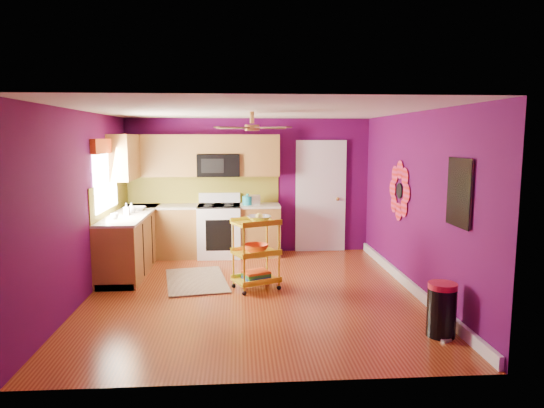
{
  "coord_description": "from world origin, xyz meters",
  "views": [
    {
      "loc": [
        -0.19,
        -6.52,
        2.15
      ],
      "look_at": [
        0.29,
        0.4,
        1.19
      ],
      "focal_mm": 32.0,
      "sensor_mm": 36.0,
      "label": 1
    }
  ],
  "objects": [
    {
      "name": "left_window",
      "position": [
        -2.22,
        1.05,
        1.74
      ],
      "size": [
        0.08,
        1.35,
        1.08
      ],
      "color": "white",
      "rests_on": "ground"
    },
    {
      "name": "upper_cabinetry",
      "position": [
        -1.24,
        2.17,
        1.8
      ],
      "size": [
        2.8,
        2.3,
        1.26
      ],
      "color": "brown",
      "rests_on": "ground"
    },
    {
      "name": "rolling_cart",
      "position": [
        0.05,
        0.18,
        0.56
      ],
      "size": [
        0.73,
        0.65,
        1.1
      ],
      "color": "yellow",
      "rests_on": "ground"
    },
    {
      "name": "counter_dish",
      "position": [
        -1.88,
        1.63,
        0.97
      ],
      "size": [
        0.26,
        0.26,
        0.06
      ],
      "primitive_type": "imported",
      "color": "white",
      "rests_on": "lower_cabinets"
    },
    {
      "name": "ground",
      "position": [
        0.0,
        0.0,
        0.0
      ],
      "size": [
        5.0,
        5.0,
        0.0
      ],
      "primitive_type": "plane",
      "color": "maroon",
      "rests_on": "ground"
    },
    {
      "name": "toaster",
      "position": [
        0.08,
        2.18,
        1.03
      ],
      "size": [
        0.22,
        0.15,
        0.18
      ],
      "primitive_type": "cube",
      "color": "beige",
      "rests_on": "lower_cabinets"
    },
    {
      "name": "soap_bottle_b",
      "position": [
        -1.92,
        1.34,
        1.02
      ],
      "size": [
        0.13,
        0.13,
        0.17
      ],
      "primitive_type": "imported",
      "color": "white",
      "rests_on": "lower_cabinets"
    },
    {
      "name": "soap_bottle_a",
      "position": [
        -1.95,
        1.12,
        1.03
      ],
      "size": [
        0.09,
        0.09,
        0.19
      ],
      "primitive_type": "imported",
      "color": "#EA3F72",
      "rests_on": "lower_cabinets"
    },
    {
      "name": "right_wall_art",
      "position": [
        2.23,
        -0.34,
        1.44
      ],
      "size": [
        0.04,
        2.74,
        1.04
      ],
      "color": "black",
      "rests_on": "ground"
    },
    {
      "name": "ceiling_fan",
      "position": [
        0.0,
        0.2,
        2.29
      ],
      "size": [
        1.01,
        1.01,
        0.26
      ],
      "color": "#BF8C3F",
      "rests_on": "ground"
    },
    {
      "name": "teal_kettle",
      "position": [
        -0.03,
        2.15,
        1.02
      ],
      "size": [
        0.18,
        0.18,
        0.21
      ],
      "color": "teal",
      "rests_on": "lower_cabinets"
    },
    {
      "name": "shag_rug",
      "position": [
        -0.84,
        0.61,
        0.01
      ],
      "size": [
        1.08,
        1.53,
        0.02
      ],
      "primitive_type": "cube",
      "rotation": [
        0.0,
        0.0,
        0.17
      ],
      "color": "black",
      "rests_on": "ground"
    },
    {
      "name": "panel_door",
      "position": [
        1.35,
        2.47,
        1.02
      ],
      "size": [
        0.95,
        0.11,
        2.15
      ],
      "color": "white",
      "rests_on": "ground"
    },
    {
      "name": "counter_cup",
      "position": [
        -2.04,
        0.75,
        0.99
      ],
      "size": [
        0.12,
        0.12,
        0.09
      ],
      "primitive_type": "imported",
      "color": "white",
      "rests_on": "lower_cabinets"
    },
    {
      "name": "lower_cabinets",
      "position": [
        -1.35,
        1.82,
        0.43
      ],
      "size": [
        2.81,
        2.31,
        0.94
      ],
      "color": "brown",
      "rests_on": "ground"
    },
    {
      "name": "room_envelope",
      "position": [
        0.03,
        0.0,
        1.63
      ],
      "size": [
        4.54,
        5.04,
        2.52
      ],
      "color": "#4E0947",
      "rests_on": "ground"
    },
    {
      "name": "trash_can",
      "position": [
        1.99,
        -1.61,
        0.3
      ],
      "size": [
        0.41,
        0.41,
        0.59
      ],
      "color": "black",
      "rests_on": "ground"
    },
    {
      "name": "electric_range",
      "position": [
        -0.55,
        2.17,
        0.48
      ],
      "size": [
        0.76,
        0.66,
        1.13
      ],
      "color": "white",
      "rests_on": "ground"
    }
  ]
}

